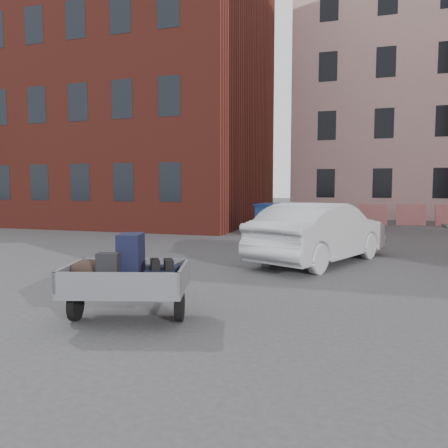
% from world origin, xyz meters
% --- Properties ---
extents(ground, '(120.00, 120.00, 0.00)m').
position_xyz_m(ground, '(0.00, 0.00, 0.00)').
color(ground, '#38383A').
rests_on(ground, ground).
extents(building_brick, '(12.00, 10.00, 14.00)m').
position_xyz_m(building_brick, '(-9.00, 13.00, 7.00)').
color(building_brick, '#591E16').
rests_on(building_brick, ground).
extents(building_pink, '(16.00, 8.00, 14.00)m').
position_xyz_m(building_pink, '(6.00, 22.00, 7.00)').
color(building_pink, '#D3A6A2').
rests_on(building_pink, ground).
extents(far_building, '(6.00, 6.00, 8.00)m').
position_xyz_m(far_building, '(-20.00, 22.00, 4.00)').
color(far_building, maroon).
rests_on(far_building, ground).
extents(barriers, '(4.70, 0.18, 1.00)m').
position_xyz_m(barriers, '(4.20, 15.00, 0.50)').
color(barriers, red).
rests_on(barriers, ground).
extents(trailer, '(1.84, 1.96, 1.20)m').
position_xyz_m(trailer, '(-1.09, -2.04, 0.61)').
color(trailer, black).
rests_on(trailer, ground).
extents(dumpster, '(2.87, 1.69, 1.15)m').
position_xyz_m(dumpster, '(-0.63, 9.88, 0.58)').
color(dumpster, '#20469B').
rests_on(dumpster, ground).
extents(silver_car, '(3.16, 4.66, 1.45)m').
position_xyz_m(silver_car, '(1.03, 3.47, 0.73)').
color(silver_car, '#ADAFB5').
rests_on(silver_car, ground).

